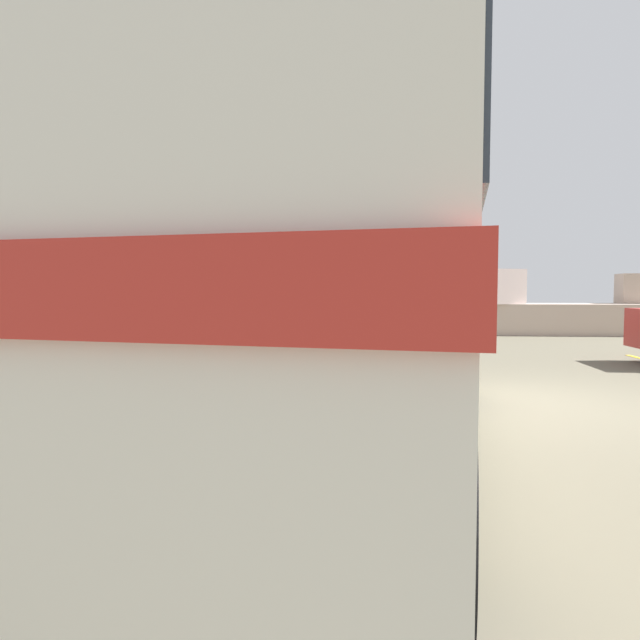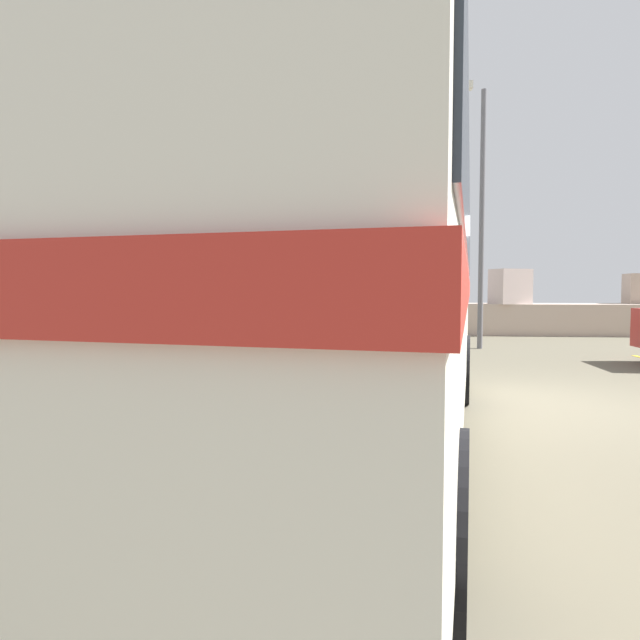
% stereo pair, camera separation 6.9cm
% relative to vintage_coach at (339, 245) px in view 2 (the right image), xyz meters
% --- Properties ---
extents(ground, '(32.00, 26.00, 0.02)m').
position_rel_vintage_coach_xyz_m(ground, '(2.49, 2.57, -2.04)').
color(ground, '#5D5746').
extents(breakwater, '(31.36, 2.12, 2.47)m').
position_rel_vintage_coach_xyz_m(breakwater, '(2.42, 14.37, -1.40)').
color(breakwater, '#BEA998').
rests_on(breakwater, ground).
extents(vintage_coach, '(3.88, 8.87, 3.70)m').
position_rel_vintage_coach_xyz_m(vintage_coach, '(0.00, 0.00, 0.00)').
color(vintage_coach, black).
rests_on(vintage_coach, ground).
extents(lamp_post, '(0.91, 0.77, 6.85)m').
position_rel_vintage_coach_xyz_m(lamp_post, '(3.12, 9.43, 1.78)').
color(lamp_post, '#5B5B60').
rests_on(lamp_post, ground).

